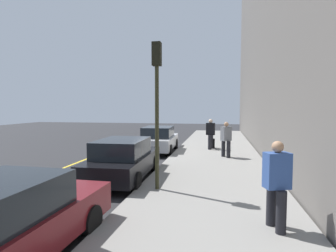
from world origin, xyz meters
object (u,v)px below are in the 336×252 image
Objects in this scene: rolling_suitcase at (213,143)px; pedestrian_blue_coat at (277,183)px; pedestrian_black_coat at (210,133)px; traffic_light_pole at (157,91)px; parked_car_silver at (159,139)px; pedestrian_grey_coat at (226,138)px; parked_car_black at (124,159)px.

pedestrian_blue_coat is at bearing -171.92° from rolling_suitcase.
pedestrian_blue_coat is 10.92m from pedestrian_black_coat.
traffic_light_pole is 9.44m from rolling_suitcase.
traffic_light_pole is at bearing 170.71° from rolling_suitcase.
parked_car_silver is 2.50× the size of pedestrian_grey_coat.
traffic_light_pole is at bearing -167.67° from parked_car_silver.
traffic_light_pole reaches higher than pedestrian_grey_coat.
traffic_light_pole is (2.31, 3.06, 2.03)m from pedestrian_blue_coat.
pedestrian_grey_coat is 2.72m from pedestrian_black_coat.
parked_car_black and parked_car_silver have the same top height.
pedestrian_blue_coat is at bearing -173.96° from pedestrian_grey_coat.
parked_car_silver is at bearing 12.33° from traffic_light_pole.
parked_car_black is 2.58× the size of pedestrian_grey_coat.
pedestrian_blue_coat is at bearing -127.05° from traffic_light_pole.
pedestrian_black_coat is at bearing -76.65° from parked_car_silver.
traffic_light_pole is 4.78× the size of rolling_suitcase.
rolling_suitcase is at bearing -17.13° from pedestrian_black_coat.
parked_car_black is 4.91× the size of rolling_suitcase.
pedestrian_grey_coat is at bearing -115.58° from parked_car_silver.
pedestrian_black_coat is at bearing 18.56° from pedestrian_grey_coat.
parked_car_black is 5.93m from pedestrian_blue_coat.
pedestrian_grey_coat is 6.62m from traffic_light_pole.
traffic_light_pole is (-5.90, 2.19, 2.06)m from pedestrian_grey_coat.
parked_car_silver is 4.76× the size of rolling_suitcase.
traffic_light_pole is (-8.48, 1.32, 2.05)m from pedestrian_black_coat.
parked_car_silver is 8.30m from traffic_light_pole.
rolling_suitcase is (1.16, -3.16, -0.32)m from parked_car_silver.
parked_car_black is 2.54× the size of pedestrian_black_coat.
traffic_light_pole is at bearing -130.84° from parked_car_black.
parked_car_silver is 3.38m from rolling_suitcase.
pedestrian_black_coat is at bearing 162.87° from rolling_suitcase.
rolling_suitcase is at bearing -21.92° from parked_car_black.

